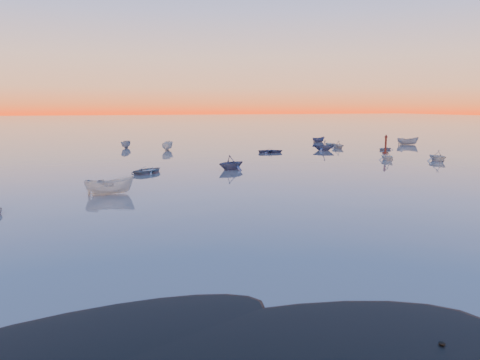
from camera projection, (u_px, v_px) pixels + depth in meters
name	position (u px, v px, depth m)	size (l,w,h in m)	color
ground	(155.00, 139.00, 114.24)	(600.00, 600.00, 0.00)	#70645D
moored_fleet	(201.00, 160.00, 70.25)	(124.00, 58.00, 1.20)	silver
boat_near_right	(437.00, 161.00, 68.97)	(3.57, 1.61, 1.25)	silver
channel_marker	(386.00, 146.00, 79.85)	(0.95, 0.95, 3.38)	#43140E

